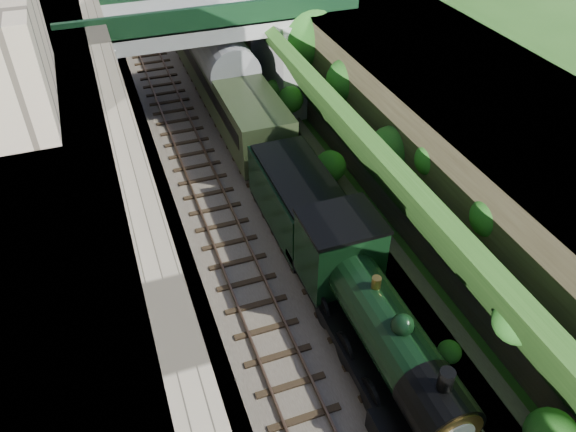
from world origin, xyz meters
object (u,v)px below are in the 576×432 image
Objects in this scene: road_bridge at (216,45)px; tender at (298,203)px; locomotive at (374,319)px; tree at (309,37)px.

road_bridge is 2.67× the size of tender.
locomotive is (0.26, -20.25, -2.18)m from road_bridge.
tree is (4.97, -2.20, 0.57)m from road_bridge.
road_bridge is at bearing 90.72° from locomotive.
locomotive is at bearing -104.64° from tree.
locomotive is (-4.71, -18.05, -2.75)m from tree.
road_bridge reaches higher than locomotive.
tree is at bearing -23.90° from road_bridge.
tree is 18.85m from locomotive.
road_bridge is 13.12m from tender.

